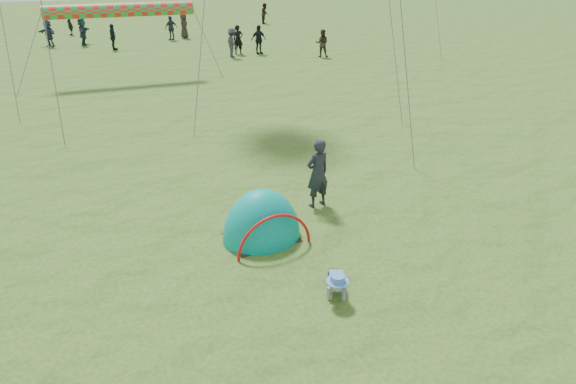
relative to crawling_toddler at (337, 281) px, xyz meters
name	(u,v)px	position (x,y,z in m)	size (l,w,h in m)	color
ground	(347,288)	(0.27, 0.09, -0.29)	(140.00, 140.00, 0.00)	#295511
crawling_toddler	(337,281)	(0.00, 0.00, 0.00)	(0.53, 0.75, 0.58)	black
popup_tent	(262,237)	(-0.63, 2.48, -0.29)	(1.77, 1.46, 2.29)	#007959
standing_adult	(318,173)	(1.15, 3.50, 0.58)	(0.63, 0.42, 1.74)	black
crowd_person_0	(70,23)	(-4.63, 36.84, 0.57)	(0.63, 0.41, 1.72)	black
crowd_person_2	(113,37)	(-2.02, 28.70, 0.52)	(0.95, 0.40, 1.62)	black
crowd_person_3	(232,43)	(4.48, 23.61, 0.55)	(1.09, 0.63, 1.68)	#2F3035
crowd_person_5	(83,32)	(-3.77, 31.36, 0.60)	(1.65, 0.53, 1.78)	#1F333C
crowd_person_7	(322,43)	(9.53, 21.79, 0.51)	(0.78, 0.60, 1.60)	#30261D
crowd_person_8	(259,40)	(6.27, 24.04, 0.58)	(1.01, 0.42, 1.73)	black
crowd_person_10	(184,26)	(3.17, 32.14, 0.59)	(0.86, 0.56, 1.75)	#2B241F
crowd_person_11	(48,33)	(-5.91, 31.58, 0.58)	(1.60, 0.51, 1.73)	#243340
crowd_person_12	(238,40)	(5.09, 24.47, 0.57)	(0.63, 0.41, 1.72)	black
crowd_person_13	(265,13)	(11.35, 37.93, 0.57)	(0.84, 0.65, 1.72)	black
crowd_person_14	(171,28)	(2.14, 31.48, 0.54)	(0.98, 0.41, 1.67)	#243038
rainbow_tube_kite	(120,10)	(-1.91, 19.79, 2.97)	(0.64, 0.64, 6.86)	red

